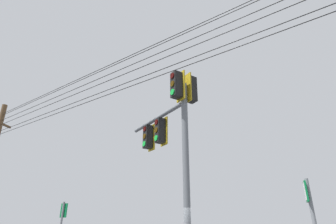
# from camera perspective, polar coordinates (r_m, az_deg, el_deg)

# --- Properties ---
(signal_mast_assembly) EXTENTS (3.41, 2.33, 6.79)m
(signal_mast_assembly) POSITION_cam_1_polar(r_m,az_deg,el_deg) (8.83, 0.98, -4.72)
(signal_mast_assembly) COLOR slate
(signal_mast_assembly) RESTS_ON ground
(overhead_wire_span) EXTENTS (31.27, 5.68, 2.05)m
(overhead_wire_span) POSITION_cam_1_polar(r_m,az_deg,el_deg) (9.14, 11.13, 16.53)
(overhead_wire_span) COLOR black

